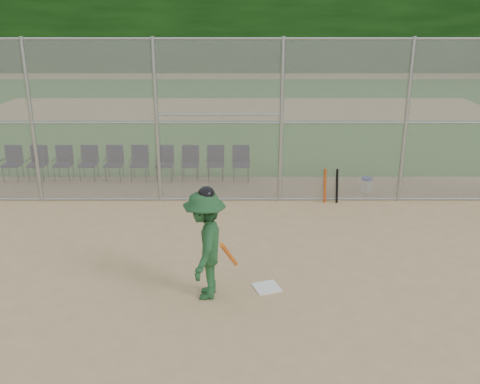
{
  "coord_description": "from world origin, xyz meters",
  "views": [
    {
      "loc": [
        -0.02,
        -7.68,
        4.63
      ],
      "look_at": [
        0.0,
        2.5,
        1.1
      ],
      "focal_mm": 40.0,
      "sensor_mm": 36.0,
      "label": 1
    }
  ],
  "objects_px": {
    "batter_at_plate": "(205,245)",
    "chair_0": "(12,164)",
    "home_plate": "(267,287)",
    "water_cooler": "(366,185)"
  },
  "relations": [
    {
      "from": "batter_at_plate",
      "to": "chair_0",
      "type": "relative_size",
      "value": 2.03
    },
    {
      "from": "water_cooler",
      "to": "batter_at_plate",
      "type": "bearing_deg",
      "value": -126.06
    },
    {
      "from": "home_plate",
      "to": "batter_at_plate",
      "type": "bearing_deg",
      "value": -166.59
    },
    {
      "from": "home_plate",
      "to": "chair_0",
      "type": "height_order",
      "value": "chair_0"
    },
    {
      "from": "batter_at_plate",
      "to": "chair_0",
      "type": "xyz_separation_m",
      "value": [
        -5.81,
        6.4,
        -0.46
      ]
    },
    {
      "from": "batter_at_plate",
      "to": "chair_0",
      "type": "bearing_deg",
      "value": 132.24
    },
    {
      "from": "home_plate",
      "to": "water_cooler",
      "type": "height_order",
      "value": "water_cooler"
    },
    {
      "from": "water_cooler",
      "to": "chair_0",
      "type": "relative_size",
      "value": 0.4
    },
    {
      "from": "batter_at_plate",
      "to": "water_cooler",
      "type": "relative_size",
      "value": 5.12
    },
    {
      "from": "home_plate",
      "to": "batter_at_plate",
      "type": "xyz_separation_m",
      "value": [
        -1.04,
        -0.25,
        0.93
      ]
    }
  ]
}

